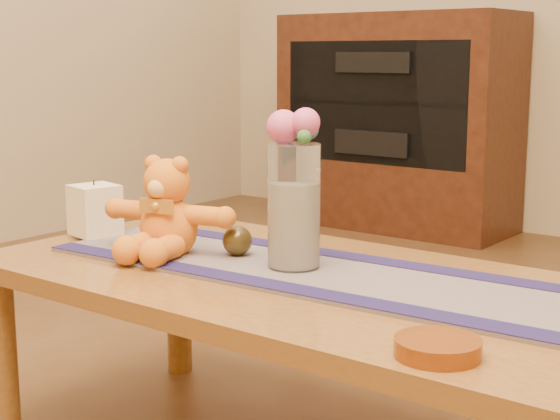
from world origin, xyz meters
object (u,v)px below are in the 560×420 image
Objects in this scene: teddy_bear at (169,207)px; amber_dish at (438,348)px; glass_vase at (294,206)px; pillar_candle at (95,210)px; bronze_ball at (237,241)px.

amber_dish is (0.78, -0.21, -0.10)m from teddy_bear.
pillar_candle is at bearing -176.01° from glass_vase.
amber_dish is at bearing -29.38° from teddy_bear.
amber_dish is (0.48, -0.28, -0.12)m from glass_vase.
teddy_bear is at bearing -167.60° from glass_vase.
glass_vase reaches higher than teddy_bear.
bronze_ball is 0.70m from amber_dish.
pillar_candle is 0.93× the size of amber_dish.
pillar_candle is 1.09m from amber_dish.
bronze_ball is (0.42, 0.05, -0.03)m from pillar_candle.
glass_vase reaches higher than amber_dish.
teddy_bear reaches higher than bronze_ball.
glass_vase is 1.96× the size of amber_dish.
bronze_ball is at bearing 6.44° from pillar_candle.
glass_vase reaches higher than bronze_ball.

